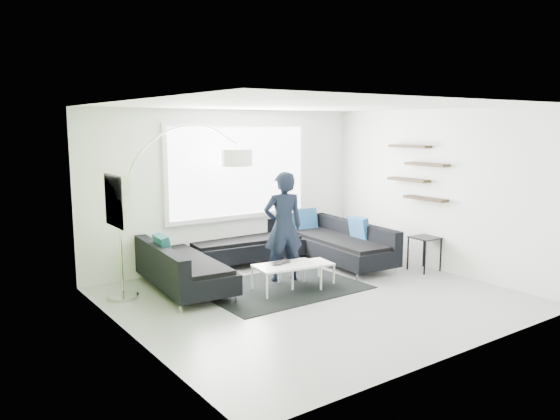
# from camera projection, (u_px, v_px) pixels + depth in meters

# --- Properties ---
(ground) EXTENTS (5.50, 5.50, 0.00)m
(ground) POSITION_uv_depth(u_px,v_px,m) (315.00, 297.00, 8.08)
(ground) COLOR gray
(ground) RESTS_ON ground
(room_shell) EXTENTS (5.54, 5.04, 2.82)m
(room_shell) POSITION_uv_depth(u_px,v_px,m) (309.00, 175.00, 7.99)
(room_shell) COLOR white
(room_shell) RESTS_ON ground
(sectional_sofa) EXTENTS (4.19, 2.80, 0.86)m
(sectional_sofa) POSITION_uv_depth(u_px,v_px,m) (265.00, 252.00, 9.32)
(sectional_sofa) COLOR black
(sectional_sofa) RESTS_ON ground
(rug) EXTENTS (2.46, 1.79, 0.01)m
(rug) POSITION_uv_depth(u_px,v_px,m) (281.00, 287.00, 8.56)
(rug) COLOR black
(rug) RESTS_ON ground
(coffee_table) EXTENTS (1.34, 0.89, 0.41)m
(coffee_table) POSITION_uv_depth(u_px,v_px,m) (297.00, 275.00, 8.55)
(coffee_table) COLOR white
(coffee_table) RESTS_ON ground
(arc_lamp) EXTENTS (2.35, 0.60, 2.55)m
(arc_lamp) POSITION_uv_depth(u_px,v_px,m) (119.00, 213.00, 7.84)
(arc_lamp) COLOR silver
(arc_lamp) RESTS_ON ground
(side_table) EXTENTS (0.46, 0.46, 0.60)m
(side_table) POSITION_uv_depth(u_px,v_px,m) (424.00, 254.00, 9.53)
(side_table) COLOR black
(side_table) RESTS_ON ground
(person) EXTENTS (0.89, 0.79, 1.80)m
(person) POSITION_uv_depth(u_px,v_px,m) (283.00, 227.00, 8.81)
(person) COLOR black
(person) RESTS_ON ground
(laptop) EXTENTS (0.46, 0.39, 0.03)m
(laptop) POSITION_uv_depth(u_px,v_px,m) (283.00, 263.00, 8.39)
(laptop) COLOR black
(laptop) RESTS_ON coffee_table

